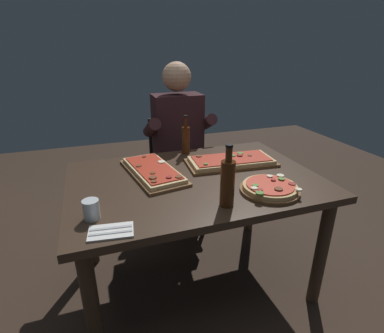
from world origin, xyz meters
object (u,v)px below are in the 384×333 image
object	(u,v)px
wine_bottle_dark	(186,139)
oil_bottle_amber	(228,182)
dining_table	(195,193)
seated_diner	(179,139)
pizza_rectangular_front	(231,161)
pizza_rectangular_left	(153,171)
tumbler_near_camera	(91,210)
pizza_round_far	(270,188)
diner_chair	(176,164)

from	to	relation	value
wine_bottle_dark	oil_bottle_amber	world-z (taller)	oil_bottle_amber
dining_table	seated_diner	size ratio (longest dim) A/B	1.05
wine_bottle_dark	seated_diner	world-z (taller)	seated_diner
pizza_rectangular_front	pizza_rectangular_left	distance (m)	0.50
dining_table	seated_diner	xyz separation A→B (m)	(0.13, 0.74, 0.10)
dining_table	pizza_rectangular_front	distance (m)	0.33
pizza_rectangular_left	oil_bottle_amber	bearing A→B (deg)	-62.21
pizza_rectangular_left	pizza_rectangular_front	bearing A→B (deg)	-0.89
dining_table	tumbler_near_camera	size ratio (longest dim) A/B	15.73
oil_bottle_amber	pizza_round_far	bearing A→B (deg)	11.76
pizza_rectangular_front	diner_chair	world-z (taller)	diner_chair
seated_diner	diner_chair	bearing A→B (deg)	90.00
tumbler_near_camera	wine_bottle_dark	bearing A→B (deg)	46.09
pizza_round_far	oil_bottle_amber	distance (m)	0.30
dining_table	pizza_rectangular_left	size ratio (longest dim) A/B	2.51
diner_chair	pizza_rectangular_left	bearing A→B (deg)	-115.30
diner_chair	seated_diner	xyz separation A→B (m)	(0.00, -0.12, 0.26)
wine_bottle_dark	seated_diner	bearing A→B (deg)	81.49
pizza_round_far	diner_chair	world-z (taller)	diner_chair
pizza_rectangular_left	wine_bottle_dark	world-z (taller)	wine_bottle_dark
pizza_rectangular_left	tumbler_near_camera	world-z (taller)	tumbler_near_camera
oil_bottle_amber	pizza_rectangular_front	bearing A→B (deg)	61.85
oil_bottle_amber	seated_diner	xyz separation A→B (m)	(0.09, 1.08, -0.12)
wine_bottle_dark	oil_bottle_amber	size ratio (longest dim) A/B	0.88
pizza_rectangular_left	tumbler_near_camera	size ratio (longest dim) A/B	6.27
pizza_round_far	oil_bottle_amber	bearing A→B (deg)	-168.24
tumbler_near_camera	diner_chair	bearing A→B (deg)	58.02
oil_bottle_amber	tumbler_near_camera	world-z (taller)	oil_bottle_amber
pizza_rectangular_left	oil_bottle_amber	world-z (taller)	oil_bottle_amber
tumbler_near_camera	dining_table	bearing A→B (deg)	24.58
pizza_rectangular_front	pizza_round_far	xyz separation A→B (m)	(0.02, -0.41, 0.00)
dining_table	pizza_rectangular_front	world-z (taller)	pizza_rectangular_front
dining_table	pizza_rectangular_left	world-z (taller)	pizza_rectangular_left
dining_table	seated_diner	bearing A→B (deg)	80.11
pizza_rectangular_front	wine_bottle_dark	world-z (taller)	wine_bottle_dark
pizza_rectangular_front	diner_chair	distance (m)	0.80
pizza_rectangular_left	dining_table	bearing A→B (deg)	-31.60
pizza_rectangular_left	tumbler_near_camera	distance (m)	0.53
oil_bottle_amber	seated_diner	bearing A→B (deg)	85.18
dining_table	pizza_rectangular_front	size ratio (longest dim) A/B	2.43
pizza_rectangular_left	oil_bottle_amber	size ratio (longest dim) A/B	1.84
wine_bottle_dark	pizza_round_far	bearing A→B (deg)	-71.88
tumbler_near_camera	seated_diner	size ratio (longest dim) A/B	0.07
dining_table	pizza_rectangular_front	bearing A→B (deg)	23.27
wine_bottle_dark	tumbler_near_camera	size ratio (longest dim) A/B	3.00
wine_bottle_dark	pizza_rectangular_left	bearing A→B (deg)	-136.18
pizza_rectangular_left	oil_bottle_amber	xyz separation A→B (m)	(0.25, -0.48, 0.10)
seated_diner	oil_bottle_amber	bearing A→B (deg)	-94.82
pizza_rectangular_left	seated_diner	bearing A→B (deg)	60.47
pizza_rectangular_front	diner_chair	xyz separation A→B (m)	(-0.16, 0.73, -0.27)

